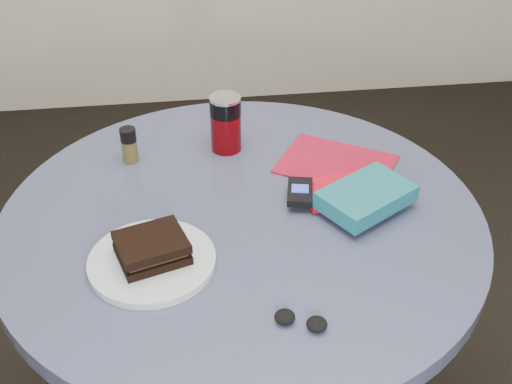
{
  "coord_description": "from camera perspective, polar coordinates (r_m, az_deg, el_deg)",
  "views": [
    {
      "loc": [
        -0.11,
        -1.05,
        1.55
      ],
      "look_at": [
        0.03,
        0.0,
        0.8
      ],
      "focal_mm": 45.0,
      "sensor_mm": 36.0,
      "label": 1
    }
  ],
  "objects": [
    {
      "name": "table",
      "position": [
        1.43,
        -1.2,
        -7.08
      ],
      "size": [
        1.0,
        1.0,
        0.75
      ],
      "color": "black",
      "rests_on": "ground"
    },
    {
      "name": "plate",
      "position": [
        1.21,
        -9.23,
        -6.1
      ],
      "size": [
        0.26,
        0.26,
        0.02
      ],
      "primitive_type": "cylinder",
      "rotation": [
        0.0,
        0.0,
        0.08
      ],
      "color": "silver",
      "rests_on": "table"
    },
    {
      "name": "sandwich",
      "position": [
        1.2,
        -9.25,
        -4.92
      ],
      "size": [
        0.15,
        0.14,
        0.04
      ],
      "color": "black",
      "rests_on": "plate"
    },
    {
      "name": "soda_can",
      "position": [
        1.51,
        -2.71,
        6.13
      ],
      "size": [
        0.07,
        0.07,
        0.14
      ],
      "color": "#5E040A",
      "rests_on": "table"
    },
    {
      "name": "pepper_grinder",
      "position": [
        1.5,
        -11.21,
        4.14
      ],
      "size": [
        0.04,
        0.04,
        0.08
      ],
      "color": "#4D4421",
      "rests_on": "table"
    },
    {
      "name": "magazine",
      "position": [
        1.49,
        7.14,
        2.48
      ],
      "size": [
        0.31,
        0.29,
        0.0
      ],
      "primitive_type": "cube",
      "rotation": [
        0.0,
        0.0,
        -0.56
      ],
      "color": "maroon",
      "rests_on": "table"
    },
    {
      "name": "red_book",
      "position": [
        1.38,
        7.29,
        0.11
      ],
      "size": [
        0.17,
        0.13,
        0.01
      ],
      "primitive_type": "cube",
      "rotation": [
        0.0,
        0.0,
        0.2
      ],
      "color": "red",
      "rests_on": "magazine"
    },
    {
      "name": "novel",
      "position": [
        1.33,
        9.77,
        -0.41
      ],
      "size": [
        0.22,
        0.2,
        0.04
      ],
      "primitive_type": "cube",
      "rotation": [
        0.0,
        0.0,
        0.55
      ],
      "color": "#175F6F",
      "rests_on": "red_book"
    },
    {
      "name": "mp3_player",
      "position": [
        1.35,
        3.93,
        0.03
      ],
      "size": [
        0.07,
        0.1,
        0.02
      ],
      "color": "black",
      "rests_on": "red_book"
    },
    {
      "name": "headphones",
      "position": [
        1.09,
        4.0,
        -11.33
      ],
      "size": [
        0.1,
        0.07,
        0.02
      ],
      "color": "black",
      "rests_on": "table"
    }
  ]
}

